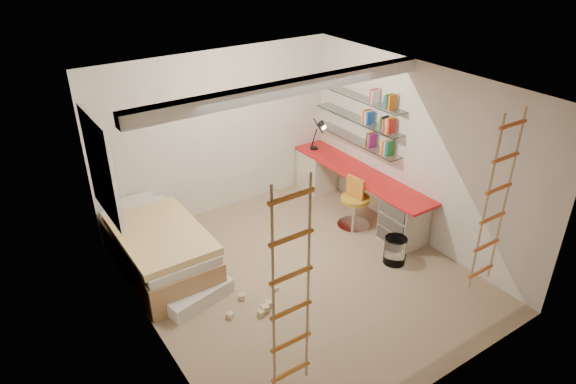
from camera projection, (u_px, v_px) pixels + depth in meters
floor at (300, 276)px, 6.92m from camera, size 4.50×4.50×0.00m
ceiling_beam at (288, 88)px, 5.94m from camera, size 4.00×0.18×0.16m
window_frame at (101, 167)px, 6.31m from camera, size 0.06×1.15×1.35m
window_blind at (104, 167)px, 6.33m from camera, size 0.02×1.00×1.20m
rope_ladder_left at (291, 293)px, 4.26m from camera, size 0.41×0.04×2.13m
rope_ladder_right at (496, 204)px, 5.59m from camera, size 0.41×0.04×2.13m
waste_bin at (395, 250)px, 7.10m from camera, size 0.31×0.31×0.39m
desk at (357, 191)px, 8.20m from camera, size 0.56×2.80×0.75m
shelves at (358, 119)px, 7.95m from camera, size 0.25×1.80×0.71m
bed at (159, 247)px, 6.93m from camera, size 1.02×2.00×0.69m
task_lamp at (320, 130)px, 8.53m from camera, size 0.14×0.36×0.57m
swivel_chair at (354, 209)px, 7.86m from camera, size 0.55×0.55×0.85m
play_platform at (189, 286)px, 6.49m from camera, size 1.00×0.85×0.39m
toy_blocks at (224, 289)px, 6.35m from camera, size 1.26×1.01×0.66m
books at (358, 114)px, 7.91m from camera, size 0.14×0.70×0.92m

